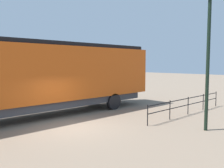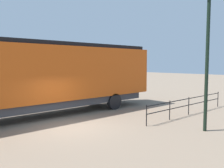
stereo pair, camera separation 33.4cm
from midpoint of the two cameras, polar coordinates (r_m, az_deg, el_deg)
ground_plane at (r=12.37m, az=-8.40°, el=-10.06°), size 120.00×120.00×0.00m
locomotive at (r=14.64m, az=-17.47°, el=1.89°), size 2.85×18.21×4.44m
lamp_post at (r=12.13m, az=22.40°, el=10.29°), size 0.48×0.48×6.52m
platform_fence at (r=15.78m, az=18.21°, el=-4.32°), size 0.05×8.18×1.10m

